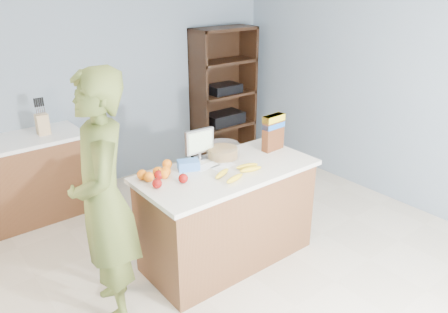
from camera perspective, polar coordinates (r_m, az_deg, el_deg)
floor at (r=4.00m, az=3.23°, el=-14.89°), size 4.50×5.00×0.02m
walls at (r=3.27m, az=3.87°, el=8.72°), size 4.52×5.02×2.51m
counter_peninsula at (r=3.96m, az=0.46°, el=-8.05°), size 1.56×0.76×0.90m
back_cabinet at (r=5.05m, az=-24.52°, el=-2.69°), size 1.24×0.62×0.90m
shelving_unit at (r=6.17m, az=-0.31°, el=7.91°), size 0.90×0.40×1.80m
person at (r=3.22m, az=-15.43°, el=-5.70°), size 0.67×0.81×1.91m
knife_block at (r=4.88m, az=-22.63°, el=4.00°), size 0.12×0.10×0.31m
envelopes at (r=3.78m, az=-1.18°, el=-1.30°), size 0.34×0.21×0.00m
bananas at (r=3.63m, az=1.94°, el=-1.99°), size 0.47×0.24×0.05m
apples at (r=3.50m, az=-7.54°, el=-2.91°), size 0.29×0.26×0.08m
oranges at (r=3.61m, az=-8.64°, el=-2.04°), size 0.36×0.24×0.08m
blue_carton at (r=3.72m, az=-4.66°, el=-1.12°), size 0.21×0.18×0.08m
salad_bowl at (r=3.95m, az=-0.15°, el=0.67°), size 0.30×0.30×0.13m
tv at (r=3.88m, az=-3.21°, el=1.83°), size 0.28×0.12×0.28m
cereal_box at (r=4.11m, az=6.46°, el=3.49°), size 0.23×0.10×0.34m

